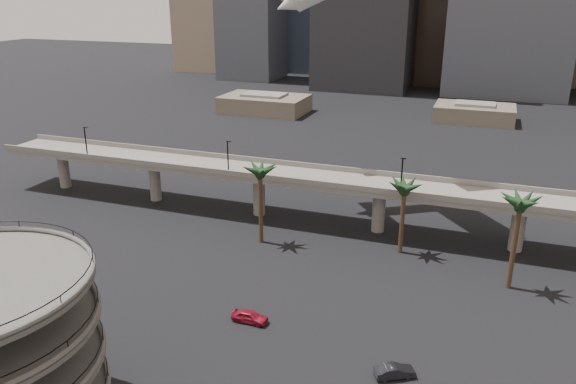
% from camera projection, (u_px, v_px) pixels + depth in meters
% --- Properties ---
extents(overpass, '(130.00, 9.30, 14.70)m').
position_uv_depth(overpass, '(317.00, 183.00, 97.26)').
color(overpass, slate).
rests_on(overpass, ground).
extents(palm_trees, '(54.40, 18.40, 14.00)m').
position_uv_depth(palm_trees, '(442.00, 190.00, 82.31)').
color(palm_trees, '#452E1D').
rests_on(palm_trees, ground).
extents(low_buildings, '(135.00, 27.50, 6.80)m').
position_uv_depth(low_buildings, '(422.00, 113.00, 173.62)').
color(low_buildings, brown).
rests_on(low_buildings, ground).
extents(car_a, '(4.64, 1.90, 1.57)m').
position_uv_depth(car_a, '(250.00, 316.00, 69.55)').
color(car_a, maroon).
rests_on(car_a, ground).
extents(car_b, '(4.58, 3.49, 1.45)m').
position_uv_depth(car_b, '(395.00, 371.00, 59.65)').
color(car_b, black).
rests_on(car_b, ground).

